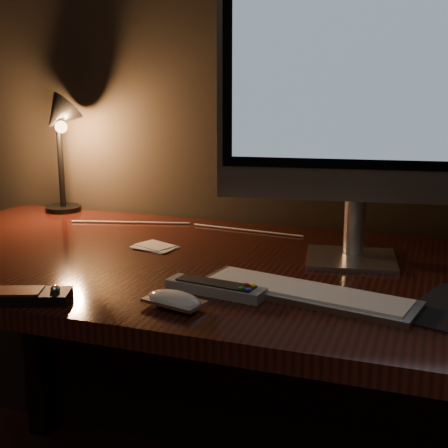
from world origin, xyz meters
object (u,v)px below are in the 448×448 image
(keyboard, at_px, (306,293))
(mouse, at_px, (174,302))
(desk, at_px, (235,309))
(monitor, at_px, (359,91))
(media_remote, at_px, (24,296))
(tv_remote, at_px, (216,288))
(desk_lamp, at_px, (60,133))

(keyboard, distance_m, mouse, 0.24)
(desk, height_order, keyboard, keyboard)
(monitor, relative_size, mouse, 5.75)
(media_remote, height_order, tv_remote, media_remote)
(mouse, distance_m, tv_remote, 0.10)
(desk, xyz_separation_m, mouse, (-0.00, -0.34, 0.14))
(desk, bearing_deg, keyboard, -45.75)
(mouse, bearing_deg, monitor, 70.12)
(tv_remote, bearing_deg, monitor, 62.14)
(desk, bearing_deg, monitor, 8.31)
(media_remote, bearing_deg, mouse, -6.72)
(mouse, height_order, desk_lamp, desk_lamp)
(monitor, xyz_separation_m, desk_lamp, (-0.85, 0.20, -0.13))
(desk, distance_m, tv_remote, 0.29)
(keyboard, height_order, mouse, mouse)
(tv_remote, bearing_deg, desk_lamp, 151.20)
(monitor, height_order, mouse, monitor)
(media_remote, relative_size, tv_remote, 0.89)
(mouse, distance_m, media_remote, 0.27)
(keyboard, distance_m, tv_remote, 0.17)
(keyboard, relative_size, mouse, 3.80)
(desk, xyz_separation_m, desk_lamp, (-0.60, 0.23, 0.36))
(keyboard, distance_m, media_remote, 0.51)
(desk_lamp, bearing_deg, desk, -10.86)
(tv_remote, bearing_deg, media_remote, -145.47)
(monitor, height_order, keyboard, monitor)
(keyboard, height_order, desk_lamp, desk_lamp)
(desk, distance_m, monitor, 0.55)
(media_remote, bearing_deg, monitor, 20.30)
(mouse, xyz_separation_m, tv_remote, (0.04, 0.09, 0.00))
(desk, relative_size, desk_lamp, 4.59)
(tv_remote, height_order, desk_lamp, desk_lamp)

